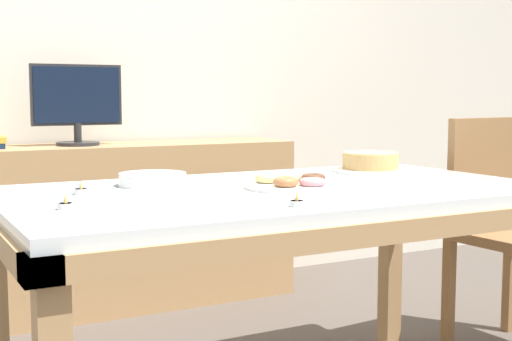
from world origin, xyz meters
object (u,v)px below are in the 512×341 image
plate_stack (153,179)px  tealight_left_edge (297,203)px  tealight_near_front (66,205)px  chair (505,221)px  tealight_centre (81,191)px  cake_chocolate_round (370,163)px  computer_monitor (77,105)px  pastry_platter (294,184)px

plate_stack → tealight_left_edge: plate_stack is taller
tealight_near_front → tealight_left_edge: same height
chair → tealight_centre: size_ratio=23.50×
cake_chocolate_round → plate_stack: 0.84m
computer_monitor → tealight_near_front: computer_monitor is taller
computer_monitor → pastry_platter: bearing=-79.6°
computer_monitor → cake_chocolate_round: (0.76, -1.24, -0.20)m
tealight_centre → tealight_left_edge: size_ratio=1.00×
tealight_centre → computer_monitor: bearing=76.0°
plate_stack → tealight_near_front: bearing=-135.7°
chair → computer_monitor: (-1.39, 1.31, 0.46)m
pastry_platter → tealight_near_front: 0.72m
chair → cake_chocolate_round: (-0.63, 0.07, 0.26)m
computer_monitor → tealight_left_edge: bearing=-87.1°
pastry_platter → tealight_centre: size_ratio=7.61×
plate_stack → tealight_near_front: 0.49m
chair → plate_stack: (-1.47, 0.07, 0.25)m
chair → tealight_near_front: chair is taller
pastry_platter → tealight_near_front: pastry_platter is taller
pastry_platter → plate_stack: size_ratio=1.45×
cake_chocolate_round → plate_stack: cake_chocolate_round is taller
plate_stack → tealight_centre: plate_stack is taller
cake_chocolate_round → pastry_platter: cake_chocolate_round is taller
pastry_platter → tealight_left_edge: pastry_platter is taller
tealight_centre → tealight_near_front: bearing=-112.3°
pastry_platter → plate_stack: pastry_platter is taller
computer_monitor → pastry_platter: 1.54m
computer_monitor → cake_chocolate_round: computer_monitor is taller
pastry_platter → tealight_left_edge: size_ratio=7.61×
chair → pastry_platter: (-1.12, -0.19, 0.24)m
pastry_platter → tealight_left_edge: (-0.18, -0.32, -0.00)m
chair → computer_monitor: size_ratio=2.22×
computer_monitor → tealight_left_edge: (0.09, -1.81, -0.23)m
chair → tealight_near_front: size_ratio=23.50×
computer_monitor → tealight_near_front: bearing=-105.4°
plate_stack → cake_chocolate_round: bearing=-0.3°
tealight_centre → tealight_near_front: 0.27m
tealight_near_front → plate_stack: bearing=44.3°
cake_chocolate_round → computer_monitor: bearing=121.5°
chair → tealight_centre: chair is taller
plate_stack → computer_monitor: bearing=86.2°
chair → tealight_near_front: (-1.83, -0.27, 0.24)m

